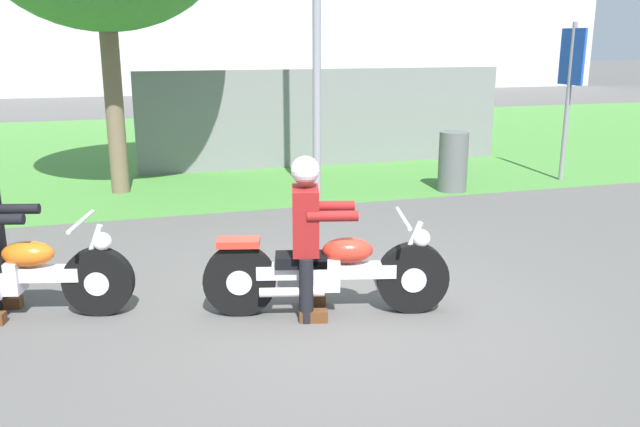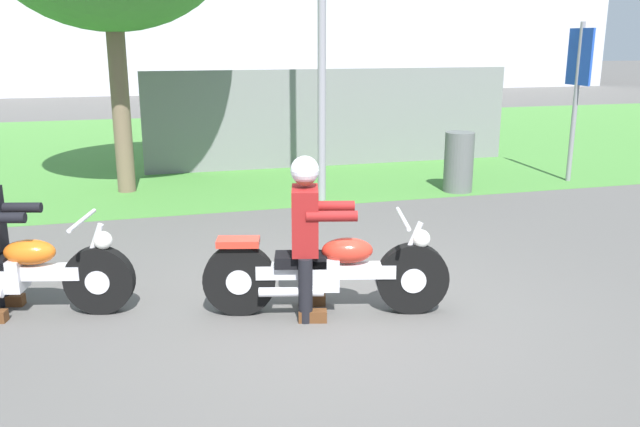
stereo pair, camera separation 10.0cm
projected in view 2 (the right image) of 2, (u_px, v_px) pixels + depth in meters
name	position (u px, v px, depth m)	size (l,w,h in m)	color
ground	(329.00, 317.00, 5.69)	(120.00, 120.00, 0.00)	#565451
grass_verge	(206.00, 146.00, 14.83)	(60.00, 12.00, 0.01)	#478438
motorcycle_lead	(327.00, 271.00, 5.68)	(2.09, 0.81, 0.87)	black
rider_lead	(307.00, 224.00, 5.57)	(0.62, 0.55, 1.39)	black
motorcycle_follow	(12.00, 273.00, 5.68)	(2.07, 0.81, 0.86)	black
trash_can	(459.00, 162.00, 10.30)	(0.46, 0.46, 0.94)	#595E5B
sign_banner	(578.00, 77.00, 10.75)	(0.08, 0.60, 2.60)	gray
fence_segment	(334.00, 118.00, 12.35)	(7.00, 0.06, 1.80)	slate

